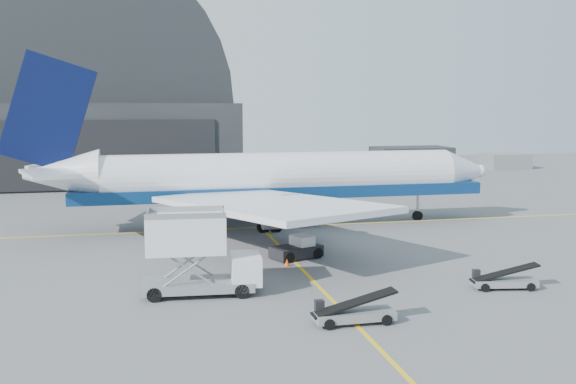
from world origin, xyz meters
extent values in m
plane|color=#565659|center=(0.00, 0.00, 0.00)|extent=(200.00, 200.00, 0.00)
cube|color=yellow|center=(0.00, 20.00, 0.01)|extent=(80.00, 0.25, 0.02)
cube|color=yellow|center=(0.00, -2.00, 0.01)|extent=(0.25, 40.00, 0.02)
cube|color=black|center=(-22.00, 65.00, 6.00)|extent=(50.00, 28.00, 12.00)
cube|color=black|center=(-22.00, 50.90, 5.00)|extent=(42.00, 0.40, 9.50)
cube|color=black|center=(38.00, 72.00, 0.00)|extent=(14.00, 8.00, 4.00)
cube|color=gray|center=(55.00, 68.00, 0.00)|extent=(8.00, 6.00, 2.80)
cylinder|color=white|center=(2.22, 20.54, 4.91)|extent=(34.02, 4.54, 4.54)
cone|color=white|center=(21.31, 20.54, 4.91)|extent=(4.16, 4.54, 4.54)
sphere|color=white|center=(23.20, 20.54, 4.91)|extent=(1.32, 1.32, 1.32)
cone|color=white|center=(-18.10, 20.54, 5.48)|extent=(6.62, 4.54, 4.54)
cube|color=black|center=(20.17, 20.54, 5.48)|extent=(2.46, 2.08, 0.66)
cube|color=navy|center=(2.22, 20.54, 3.45)|extent=(39.69, 4.58, 1.13)
cube|color=white|center=(-1.56, 9.19, 3.97)|extent=(17.43, 23.17, 1.38)
cube|color=white|center=(-1.56, 31.88, 3.97)|extent=(17.43, 23.17, 1.38)
cube|color=white|center=(-18.57, 16.28, 6.05)|extent=(5.79, 7.91, 0.33)
cube|color=white|center=(-18.57, 24.79, 6.05)|extent=(5.79, 7.91, 0.33)
cube|color=#070E34|center=(-19.05, 20.54, 11.06)|extent=(8.76, 0.47, 10.89)
cylinder|color=gray|center=(1.27, 12.97, 2.46)|extent=(4.91, 2.55, 2.55)
cylinder|color=gray|center=(1.27, 28.10, 2.46)|extent=(4.91, 2.55, 2.55)
cylinder|color=#A5A5AA|center=(16.39, 20.54, 1.32)|extent=(0.26, 0.26, 2.65)
cylinder|color=black|center=(16.39, 20.54, 0.43)|extent=(1.04, 0.33, 1.04)
cylinder|color=black|center=(0.33, 17.51, 0.52)|extent=(1.23, 0.43, 1.23)
cylinder|color=black|center=(0.33, 23.56, 0.52)|extent=(1.23, 0.43, 1.23)
cube|color=gray|center=(-7.77, -0.92, 0.63)|extent=(7.01, 3.24, 0.57)
cube|color=silver|center=(-4.82, -1.14, 1.54)|extent=(2.01, 2.75, 1.82)
cube|color=black|center=(-3.97, -1.21, 1.82)|extent=(0.25, 2.16, 1.02)
cube|color=silver|center=(-8.45, -0.87, 3.87)|extent=(4.98, 3.20, 2.28)
cylinder|color=black|center=(-5.25, -2.31, 0.46)|extent=(0.93, 0.41, 0.91)
cylinder|color=black|center=(-5.07, 0.07, 0.46)|extent=(0.93, 0.41, 0.91)
cylinder|color=black|center=(-10.47, -1.91, 0.46)|extent=(0.93, 0.41, 0.91)
cylinder|color=black|center=(-10.29, 0.47, 0.46)|extent=(0.93, 0.41, 0.91)
cube|color=black|center=(0.38, 7.09, 0.52)|extent=(4.29, 3.35, 0.85)
cube|color=silver|center=(0.90, 7.30, 1.28)|extent=(1.87, 2.08, 0.85)
cylinder|color=black|center=(1.96, 6.71, 0.38)|extent=(0.91, 0.63, 0.85)
cylinder|color=black|center=(1.25, 8.47, 0.38)|extent=(0.91, 0.63, 0.85)
cylinder|color=black|center=(-0.50, 5.72, 0.38)|extent=(0.91, 0.63, 0.85)
cylinder|color=black|center=(-1.21, 7.47, 0.38)|extent=(0.91, 0.63, 0.85)
cube|color=gray|center=(-0.03, -8.11, 0.45)|extent=(4.38, 1.50, 0.45)
cube|color=black|center=(-0.03, -8.11, 1.14)|extent=(4.66, 1.01, 1.27)
cube|color=black|center=(-1.82, -7.57, 0.94)|extent=(0.50, 0.40, 0.60)
cylinder|color=black|center=(1.56, -8.80, 0.30)|extent=(0.60, 0.25, 0.60)
cylinder|color=black|center=(1.56, -7.41, 0.30)|extent=(0.60, 0.25, 0.60)
cylinder|color=black|center=(-1.62, -8.81, 0.30)|extent=(0.60, 0.25, 0.60)
cylinder|color=black|center=(-1.62, -7.42, 0.30)|extent=(0.60, 0.25, 0.60)
cube|color=gray|center=(11.46, -3.94, 0.41)|extent=(4.22, 2.05, 0.41)
cube|color=black|center=(11.46, -3.94, 1.06)|extent=(4.40, 1.64, 1.17)
cube|color=black|center=(9.91, -3.16, 0.87)|extent=(0.52, 0.44, 0.55)
cylinder|color=black|center=(12.79, -4.82, 0.28)|extent=(0.58, 0.32, 0.55)
cylinder|color=black|center=(13.01, -3.55, 0.28)|extent=(0.58, 0.32, 0.55)
cylinder|color=black|center=(9.90, -4.32, 0.28)|extent=(0.58, 0.32, 0.55)
cylinder|color=black|center=(10.12, -3.05, 0.28)|extent=(0.58, 0.32, 0.55)
cube|color=#F33F07|center=(-0.85, 4.80, 0.02)|extent=(0.38, 0.38, 0.03)
cone|color=#F33F07|center=(-0.85, 4.80, 0.28)|extent=(0.38, 0.38, 0.55)
camera|label=1|loc=(-10.80, -39.83, 11.64)|focal=40.00mm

